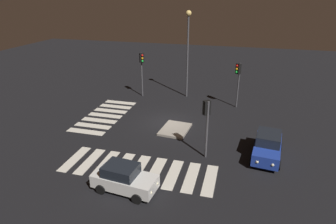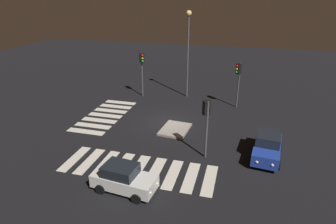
# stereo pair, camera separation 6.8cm
# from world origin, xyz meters

# --- Properties ---
(ground_plane) EXTENTS (80.00, 80.00, 0.00)m
(ground_plane) POSITION_xyz_m (0.00, 0.00, 0.00)
(ground_plane) COLOR black
(traffic_island) EXTENTS (3.00, 2.36, 0.18)m
(traffic_island) POSITION_xyz_m (1.31, 0.96, 0.09)
(traffic_island) COLOR gray
(traffic_island) RESTS_ON ground
(car_blue) EXTENTS (4.11, 2.22, 1.73)m
(car_blue) POSITION_xyz_m (3.69, 7.98, 0.85)
(car_blue) COLOR #1E389E
(car_blue) RESTS_ON ground
(car_white) EXTENTS (2.02, 3.80, 1.60)m
(car_white) POSITION_xyz_m (9.52, -0.01, 0.79)
(car_white) COLOR silver
(car_white) RESTS_ON ground
(traffic_light_north) EXTENTS (0.53, 0.54, 4.07)m
(traffic_light_north) POSITION_xyz_m (4.66, 3.86, 3.09)
(traffic_light_north) COLOR #47474C
(traffic_light_north) RESTS_ON ground
(traffic_light_west) EXTENTS (0.54, 0.54, 4.36)m
(traffic_light_west) POSITION_xyz_m (-5.20, 5.44, 3.31)
(traffic_light_west) COLOR #47474C
(traffic_light_west) RESTS_ON ground
(traffic_light_south) EXTENTS (0.53, 0.54, 4.68)m
(traffic_light_south) POSITION_xyz_m (-5.92, -4.42, 3.54)
(traffic_light_south) COLOR #47474C
(traffic_light_south) RESTS_ON ground
(street_lamp) EXTENTS (0.56, 0.56, 8.87)m
(street_lamp) POSITION_xyz_m (-7.16, 0.16, 5.92)
(street_lamp) COLOR #47474C
(street_lamp) RESTS_ON ground
(crosswalk_near) EXTENTS (7.60, 3.20, 0.02)m
(crosswalk_near) POSITION_xyz_m (0.00, -5.99, 0.01)
(crosswalk_near) COLOR silver
(crosswalk_near) RESTS_ON ground
(crosswalk_side) EXTENTS (3.20, 9.90, 0.02)m
(crosswalk_side) POSITION_xyz_m (7.34, 0.00, 0.01)
(crosswalk_side) COLOR silver
(crosswalk_side) RESTS_ON ground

